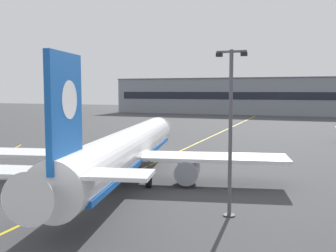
{
  "coord_description": "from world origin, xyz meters",
  "views": [
    {
      "loc": [
        20.09,
        -25.91,
        9.36
      ],
      "look_at": [
        4.45,
        14.73,
        5.44
      ],
      "focal_mm": 42.63,
      "sensor_mm": 36.0,
      "label": 1
    }
  ],
  "objects": [
    {
      "name": "safety_cone_by_port_wing",
      "position": [
        -15.58,
        11.75,
        0.26
      ],
      "size": [
        0.44,
        0.44,
        0.55
      ],
      "color": "orange",
      "rests_on": "ground"
    },
    {
      "name": "airliner_foreground",
      "position": [
        1.86,
        9.84,
        3.37
      ],
      "size": [
        32.25,
        41.05,
        11.65
      ],
      "color": "white",
      "rests_on": "ground"
    },
    {
      "name": "ground_plane",
      "position": [
        0.0,
        0.0,
        0.0
      ],
      "size": [
        400.0,
        400.0,
        0.0
      ],
      "primitive_type": "plane",
      "color": "#3D3D3F"
    },
    {
      "name": "taxiway_centreline",
      "position": [
        0.0,
        30.0,
        0.0
      ],
      "size": [
        4.53,
        179.96,
        0.01
      ],
      "primitive_type": "cube",
      "rotation": [
        0.0,
        0.0,
        0.02
      ],
      "color": "yellow",
      "rests_on": "ground"
    },
    {
      "name": "terminal_building",
      "position": [
        5.57,
        129.95,
        7.09
      ],
      "size": [
        131.69,
        12.4,
        14.17
      ],
      "color": "gray",
      "rests_on": "ground"
    },
    {
      "name": "safety_cone_by_nose_gear",
      "position": [
        3.45,
        25.94,
        0.26
      ],
      "size": [
        0.44,
        0.44,
        0.55
      ],
      "color": "orange",
      "rests_on": "ground"
    },
    {
      "name": "apron_lamp_post",
      "position": [
        13.93,
        2.81,
        6.44
      ],
      "size": [
        2.24,
        0.9,
        12.27
      ],
      "color": "#515156",
      "rests_on": "ground"
    }
  ]
}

